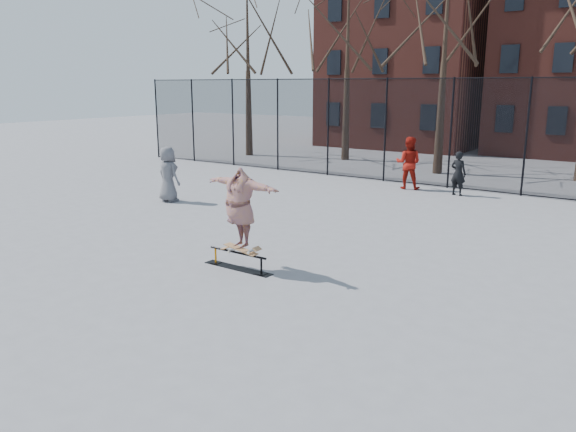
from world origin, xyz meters
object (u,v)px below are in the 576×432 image
Objects in this scene: bystander_black at (458,173)px; skateboard at (241,250)px; bystander_red at (408,163)px; skater at (240,209)px; skate_rail at (238,262)px; bystander_grey at (168,174)px.

skateboard is at bearing 95.11° from bystander_black.
bystander_black is 1.93m from bystander_red.
skater is 10.71m from bystander_red.
skater is at bearing 81.01° from bystander_red.
bystander_black is at bearing 84.41° from skate_rail.
skate_rail is 0.93× the size of bystander_grey.
skateboard reaches higher than skate_rail.
bystander_red is (-1.91, 0.18, 0.19)m from bystander_black.
skater is (0.09, 0.00, 1.14)m from skate_rail.
skater is 7.56m from bystander_grey.
skateboard is at bearing 81.01° from bystander_red.
bystander_grey is 9.80m from bystander_black.
skateboard is at bearing 0.00° from skate_rail.
skate_rail is 1.10× the size of bystander_black.
skate_rail is at bearing -172.24° from skater.
skater is 1.12× the size of bystander_grey.
skater reaches higher than bystander_black.
bystander_black reaches higher than skate_rail.
bystander_black is (0.94, 10.48, 0.35)m from skateboard.
skateboard is 0.86m from skater.
bystander_red is at bearing 94.77° from skate_rail.
skater is at bearing 0.00° from skateboard.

